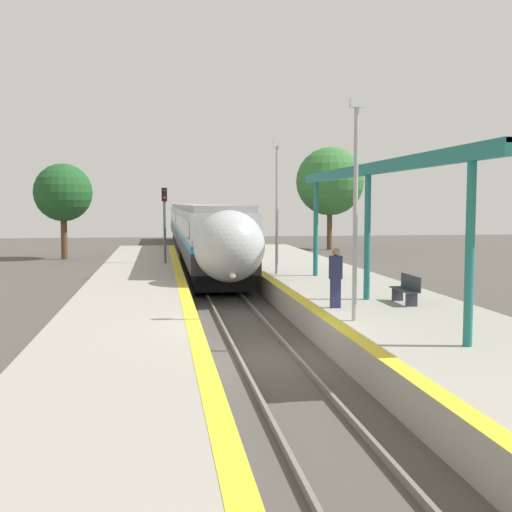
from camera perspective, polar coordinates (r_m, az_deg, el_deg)
ground_plane at (r=16.44m, az=0.99°, el=-9.19°), size 120.00×120.00×0.00m
rail_left at (r=16.32m, az=-1.54°, el=-9.02°), size 0.08×90.00×0.15m
rail_right at (r=16.55m, az=3.48°, el=-8.83°), size 0.08×90.00×0.15m
train at (r=47.78m, az=-5.35°, el=2.60°), size 2.91×49.08×3.86m
platform_right at (r=17.52m, az=14.83°, el=-7.04°), size 5.18×64.00×0.86m
platform_left at (r=16.15m, az=-11.77°, el=-7.98°), size 3.91×64.00×0.86m
platform_bench at (r=20.37m, az=13.27°, el=-2.83°), size 0.44×1.53×0.89m
person_waiting at (r=19.10m, az=7.09°, el=-1.83°), size 0.36×0.23×1.78m
railway_signal at (r=33.53m, az=-8.12°, el=2.83°), size 0.28×0.28×4.75m
lamppost_near at (r=16.96m, az=8.84°, el=5.32°), size 0.36×0.20×5.80m
lamppost_mid at (r=28.02m, az=1.87°, el=5.10°), size 0.36×0.20×5.80m
station_canopy at (r=21.03m, az=11.43°, el=7.22°), size 2.02×16.77×4.35m
background_tree_left at (r=47.19m, az=-16.78°, el=5.40°), size 4.06×4.06×6.74m
background_tree_right at (r=54.91m, az=6.59°, el=6.59°), size 5.75×5.75×8.68m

